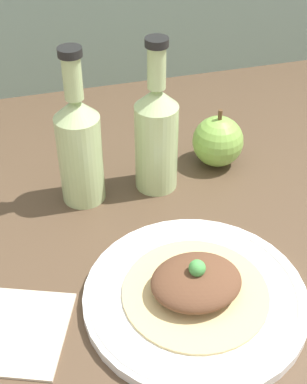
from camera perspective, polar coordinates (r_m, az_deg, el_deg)
The scene contains 6 objects.
ground_plane at distance 81.01cm, azimuth 0.70°, elevation -6.57°, with size 180.00×110.00×4.00cm, color brown.
plate at distance 71.55cm, azimuth 4.46°, elevation -11.03°, with size 29.42×29.42×1.90cm.
plated_food at distance 69.78cm, azimuth 4.56°, elevation -9.77°, with size 19.19×19.19×5.82cm.
cider_bottle_left at distance 83.00cm, azimuth -7.91°, elevation 4.90°, with size 6.97×6.97×25.79cm.
cider_bottle_right at distance 85.02cm, azimuth 0.31°, elevation 6.18°, with size 6.97×6.97×25.79cm.
apple at distance 94.06cm, azimuth 6.88°, elevation 5.39°, with size 8.93×8.93×10.64cm.
Camera 1 is at (-16.50, -55.02, 55.13)cm, focal length 50.00 mm.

